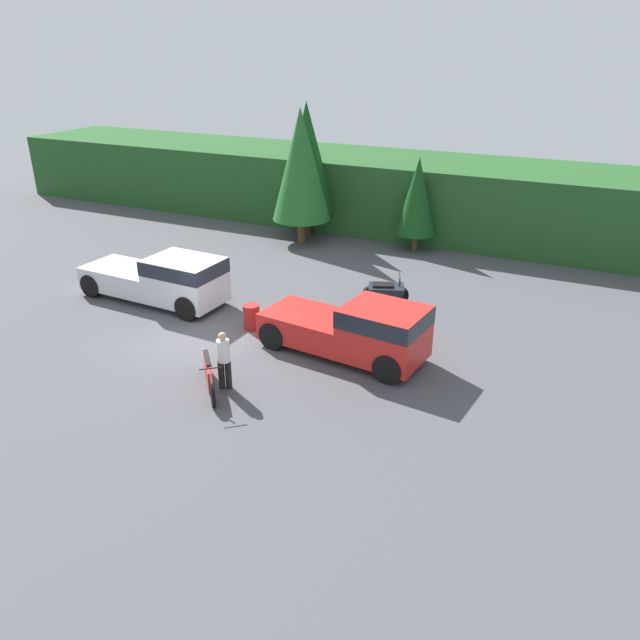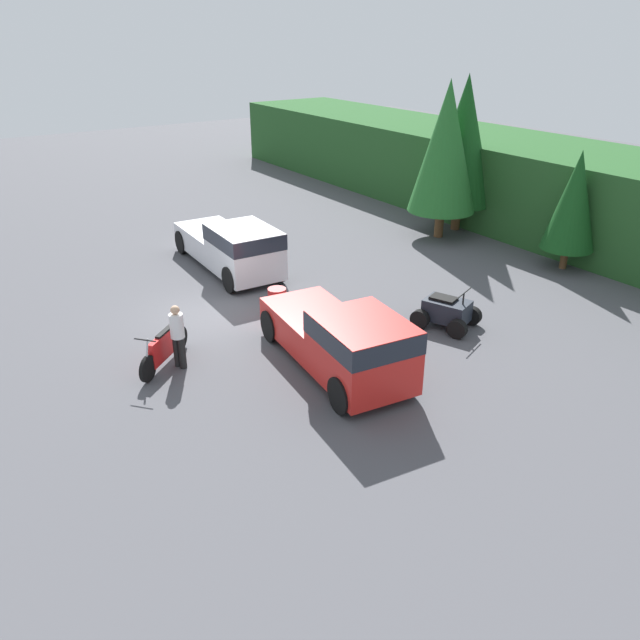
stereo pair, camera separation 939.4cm
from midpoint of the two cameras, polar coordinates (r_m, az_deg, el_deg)
name	(u,v)px [view 2 (the right image)]	position (r m, az deg, el deg)	size (l,w,h in m)	color
ground_plane	(218,313)	(20.21, 4.05, -0.42)	(80.00, 80.00, 0.00)	#4C4C51
hillside_backdrop	(551,189)	(31.57, 28.22, 9.66)	(44.00, 6.00, 3.60)	#235123
tree_left	(463,141)	(29.56, 21.92, 14.03)	(2.87, 2.87, 6.53)	brown
tree_mid_left	(446,147)	(28.23, 20.85, 13.58)	(2.82, 2.82, 6.40)	brown
tree_mid_right	(574,201)	(26.82, 31.28, 8.34)	(1.92, 1.92, 4.36)	brown
pickup_truck_red	(344,340)	(17.13, 17.96, -2.95)	(5.56, 2.64, 1.91)	red
pickup_truck_second	(233,246)	(23.17, 3.74, 5.76)	(5.99, 2.32, 1.91)	silver
dirt_bike	(164,348)	(16.99, 1.74, -3.83)	(1.68, 1.94, 1.17)	black
quad_atv	(446,312)	(20.88, 23.93, -0.38)	(2.13, 1.88, 1.21)	black
rider_person	(178,334)	(16.67, 3.26, -2.60)	(0.48, 0.48, 1.78)	black
traffic_cone	(201,232)	(27.15, -0.85, 7.10)	(0.42, 0.42, 0.55)	black
steel_barrel	(277,302)	(20.13, 9.51, 0.54)	(0.58, 0.58, 0.88)	maroon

